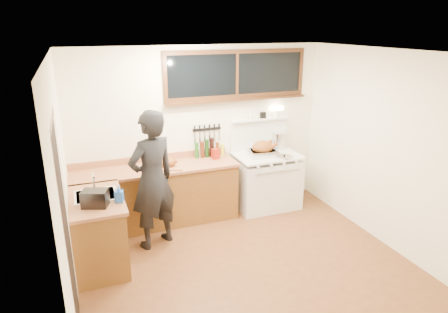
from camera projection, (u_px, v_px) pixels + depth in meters
name	position (u px, v px, depth m)	size (l,w,h in m)	color
ground_plane	(244.00, 263.00, 5.09)	(4.00, 3.50, 0.02)	brown
room_shell	(246.00, 137.00, 4.57)	(4.10, 3.60, 2.65)	white
counter_back	(157.00, 195.00, 5.96)	(2.44, 0.64, 1.00)	brown
counter_left	(98.00, 231.00, 4.92)	(0.64, 1.09, 0.90)	brown
sink_unit	(96.00, 199.00, 4.87)	(0.50, 0.45, 0.37)	white
vintage_stove	(266.00, 179.00, 6.53)	(1.02, 0.74, 1.61)	white
back_window	(237.00, 80.00, 6.16)	(2.32, 0.13, 0.77)	black
left_doorway	(68.00, 235.00, 3.58)	(0.02, 1.04, 2.17)	black
knife_strip	(207.00, 130.00, 6.24)	(0.46, 0.03, 0.28)	black
man	(152.00, 180.00, 5.22)	(0.81, 0.69, 1.88)	black
soap_bottle	(119.00, 194.00, 4.65)	(0.12, 0.12, 0.21)	blue
toaster	(95.00, 198.00, 4.54)	(0.33, 0.28, 0.19)	black
cutting_board	(168.00, 164.00, 5.79)	(0.50, 0.43, 0.14)	#A36440
roast_turkey	(263.00, 150.00, 6.29)	(0.48, 0.37, 0.25)	silver
stockpot	(279.00, 140.00, 6.73)	(0.35, 0.35, 0.26)	silver
saucepan	(270.00, 148.00, 6.55)	(0.16, 0.27, 0.11)	silver
pot_lid	(284.00, 157.00, 6.24)	(0.34, 0.34, 0.04)	silver
coffee_tin	(215.00, 154.00, 6.16)	(0.12, 0.10, 0.16)	maroon
pitcher	(202.00, 153.00, 6.23)	(0.09, 0.09, 0.15)	white
bottle_cluster	(209.00, 149.00, 6.24)	(0.49, 0.07, 0.30)	black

